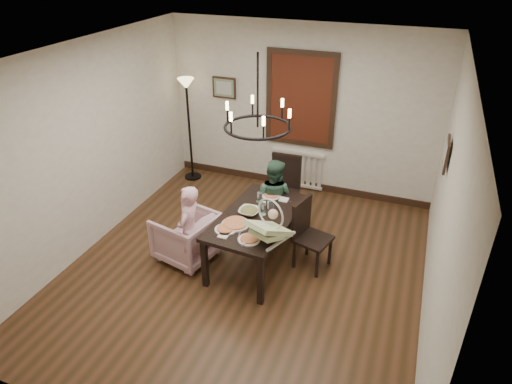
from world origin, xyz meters
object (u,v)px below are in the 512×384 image
Objects in this scene: dining_table at (257,221)px; armchair at (187,236)px; elderly_woman at (190,237)px; baby_bouncer at (269,227)px; chair_far at (282,190)px; seated_man at (273,205)px; chair_right at (314,236)px; drinking_glass at (263,209)px; floor_lamp at (190,131)px.

dining_table is 2.20× the size of armchair.
baby_bouncer is (1.07, -0.01, 0.41)m from elderly_woman.
baby_bouncer reaches higher than chair_far.
armchair is 0.74× the size of seated_man.
chair_right is 1.60m from elderly_woman.
chair_far is 7.90× the size of drinking_glass.
chair_right is at bearing 7.33° from drinking_glass.
elderly_woman is 1.82× the size of baby_bouncer.
drinking_glass is (-0.67, -0.09, 0.32)m from chair_right.
drinking_glass is (0.98, 0.33, 0.46)m from armchair.
dining_table is 0.71m from seated_man.
chair_right is at bearing 151.56° from seated_man.
chair_far is 1.08× the size of chair_right.
seated_man is at bearing 128.18° from baby_bouncer.
elderly_woman reaches higher than seated_man.
floor_lamp reaches higher than armchair.
drinking_glass reaches higher than armchair.
floor_lamp is (-2.05, 1.85, 0.10)m from drinking_glass.
floor_lamp is (-1.06, 2.18, 0.56)m from armchair.
dining_table is 2.92× the size of baby_bouncer.
drinking_glass is (0.07, -1.03, 0.28)m from chair_far.
drinking_glass is (0.06, -0.61, 0.30)m from seated_man.
armchair is 0.41× the size of floor_lamp.
baby_bouncer reaches higher than elderly_woman.
elderly_woman reaches higher than drinking_glass.
elderly_woman reaches higher than chair_right.
floor_lamp is (-2.00, 1.94, 0.25)m from dining_table.
armchair is at bearing 119.56° from chair_right.
dining_table is 12.33× the size of drinking_glass.
drinking_glass is at bearing 66.14° from dining_table.
elderly_woman is at bearing -146.40° from drinking_glass.
dining_table is 0.18m from drinking_glass.
elderly_woman is 1.01× the size of seated_man.
floor_lamp reaches higher than seated_man.
baby_bouncer is 3.33m from floor_lamp.
armchair is at bearing -64.00° from floor_lamp.
armchair is 5.62× the size of drinking_glass.
armchair is 0.73× the size of elderly_woman.
armchair is at bearing 52.77° from seated_man.
chair_far reaches higher than dining_table.
baby_bouncer is at bearing -50.88° from dining_table.
elderly_woman is at bearing -62.57° from floor_lamp.
baby_bouncer reaches higher than armchair.
armchair is 1.40m from baby_bouncer.
dining_table is 0.89m from elderly_woman.
seated_man is at bearing 69.79° from chair_right.
seated_man is at bearing -91.39° from chair_far.
chair_right is 1.72× the size of baby_bouncer.
chair_far is 1.20m from chair_right.
armchair is 1.33m from seated_man.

